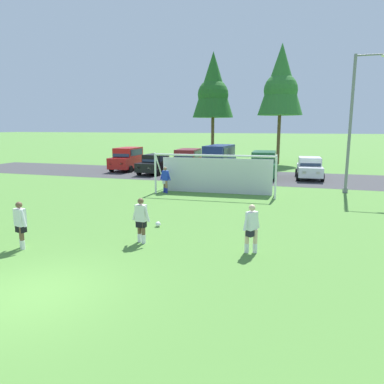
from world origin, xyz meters
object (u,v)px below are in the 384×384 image
(soccer_goal, at_px, (215,173))
(street_lamp, at_px, (353,123))
(player_striker_near, at_px, (165,180))
(parked_car_slot_center, at_px, (219,159))
(player_midfield_center, at_px, (251,229))
(parked_car_slot_center_left, at_px, (188,161))
(soccer_ball, at_px, (158,224))
(parked_car_slot_right, at_px, (309,168))
(parked_car_slot_left, at_px, (155,164))
(parked_car_slot_far_left, at_px, (128,159))
(parked_car_slot_center_right, at_px, (264,165))
(player_winger_right, at_px, (141,221))
(player_winger_left, at_px, (21,225))

(soccer_goal, distance_m, street_lamp, 8.95)
(player_striker_near, height_order, parked_car_slot_center, parked_car_slot_center)
(player_midfield_center, bearing_deg, parked_car_slot_center_left, 113.80)
(soccer_ball, bearing_deg, parked_car_slot_center, 94.61)
(player_midfield_center, distance_m, parked_car_slot_right, 18.62)
(parked_car_slot_left, relative_size, parked_car_slot_center, 0.87)
(parked_car_slot_far_left, xyz_separation_m, parked_car_slot_center_right, (12.92, -1.54, 0.00))
(player_midfield_center, bearing_deg, player_striker_near, 125.68)
(parked_car_slot_left, xyz_separation_m, street_lamp, (15.27, -4.94, 3.45))
(soccer_ball, xyz_separation_m, player_winger_right, (0.24, -2.10, 0.71))
(parked_car_slot_far_left, distance_m, parked_car_slot_center_left, 6.21)
(player_striker_near, xyz_separation_m, player_winger_right, (2.78, -9.45, 0.00))
(player_striker_near, bearing_deg, parked_car_slot_center_left, 99.33)
(street_lamp, bearing_deg, soccer_ball, -128.20)
(parked_car_slot_left, bearing_deg, parked_car_slot_center_right, -0.04)
(parked_car_slot_right, bearing_deg, parked_car_slot_left, -176.47)
(parked_car_slot_center_right, bearing_deg, player_winger_left, -107.23)
(player_winger_left, xyz_separation_m, parked_car_slot_left, (-3.36, 19.61, 0.05))
(parked_car_slot_far_left, bearing_deg, soccer_ball, -59.26)
(parked_car_slot_center_left, height_order, parked_car_slot_center, parked_car_slot_center)
(parked_car_slot_center_left, bearing_deg, player_winger_right, -77.07)
(parked_car_slot_left, bearing_deg, parked_car_slot_center_left, 19.75)
(soccer_ball, bearing_deg, street_lamp, 51.80)
(parked_car_slot_center_right, bearing_deg, player_winger_right, -97.73)
(soccer_goal, relative_size, parked_car_slot_center_left, 1.60)
(soccer_ball, relative_size, player_striker_near, 0.13)
(parked_car_slot_right, relative_size, street_lamp, 0.51)
(parked_car_slot_center, bearing_deg, player_striker_near, -96.75)
(player_winger_left, distance_m, parked_car_slot_center_left, 20.59)
(soccer_ball, bearing_deg, parked_car_slot_left, 113.35)
(player_winger_left, bearing_deg, player_winger_right, 25.96)
(player_winger_left, distance_m, parked_car_slot_far_left, 22.23)
(player_winger_left, xyz_separation_m, player_winger_right, (3.66, 1.78, 0.00))
(player_winger_left, bearing_deg, parked_car_slot_far_left, 107.93)
(soccer_goal, bearing_deg, player_striker_near, -167.75)
(parked_car_slot_center, height_order, parked_car_slot_right, parked_car_slot_center)
(player_striker_near, distance_m, parked_car_slot_right, 12.67)
(player_winger_right, xyz_separation_m, parked_car_slot_center, (-1.62, 19.26, 0.52))
(parked_car_slot_far_left, distance_m, parked_car_slot_center_right, 13.01)
(soccer_ball, relative_size, soccer_goal, 0.03)
(soccer_ball, xyz_separation_m, parked_car_slot_right, (6.20, 16.52, 0.77))
(player_winger_left, bearing_deg, parked_car_slot_left, 99.73)
(player_winger_left, relative_size, parked_car_slot_center_left, 0.35)
(soccer_ball, bearing_deg, player_striker_near, 109.09)
(player_striker_near, xyz_separation_m, parked_car_slot_left, (-4.24, 8.37, 0.05))
(parked_car_slot_center, bearing_deg, player_winger_right, -85.19)
(player_striker_near, relative_size, parked_car_slot_right, 0.38)
(player_striker_near, distance_m, parked_car_slot_center_right, 9.85)
(player_winger_left, bearing_deg, player_striker_near, 85.53)
(parked_car_slot_left, distance_m, parked_car_slot_center_left, 2.89)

